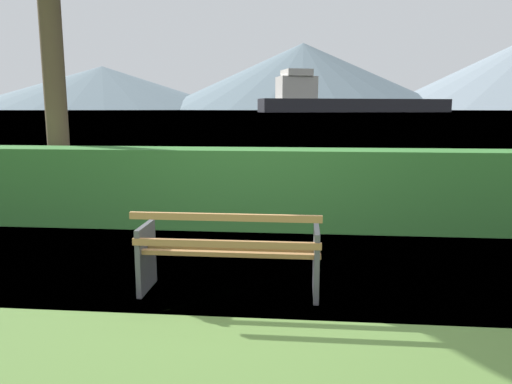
{
  "coord_description": "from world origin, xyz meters",
  "views": [
    {
      "loc": [
        0.7,
        -4.61,
        1.82
      ],
      "look_at": [
        0.0,
        2.74,
        0.54
      ],
      "focal_mm": 34.24,
      "sensor_mm": 36.0,
      "label": 1
    }
  ],
  "objects_px": {
    "cargo_ship_large": "(342,101)",
    "park_bench": "(229,252)",
    "fishing_boat_near": "(392,110)",
    "sailboat_mid": "(56,111)"
  },
  "relations": [
    {
      "from": "fishing_boat_near",
      "to": "sailboat_mid",
      "type": "relative_size",
      "value": 0.62
    },
    {
      "from": "cargo_ship_large",
      "to": "fishing_boat_near",
      "type": "xyz_separation_m",
      "value": [
        26.65,
        29.77,
        -4.17
      ]
    },
    {
      "from": "cargo_ship_large",
      "to": "fishing_boat_near",
      "type": "bearing_deg",
      "value": 48.17
    },
    {
      "from": "sailboat_mid",
      "to": "cargo_ship_large",
      "type": "bearing_deg",
      "value": 3.0
    },
    {
      "from": "fishing_boat_near",
      "to": "park_bench",
      "type": "bearing_deg",
      "value": -100.36
    },
    {
      "from": "park_bench",
      "to": "fishing_boat_near",
      "type": "distance_m",
      "value": 244.5
    },
    {
      "from": "park_bench",
      "to": "sailboat_mid",
      "type": "height_order",
      "value": "sailboat_mid"
    },
    {
      "from": "cargo_ship_large",
      "to": "park_bench",
      "type": "bearing_deg",
      "value": -94.7
    },
    {
      "from": "sailboat_mid",
      "to": "fishing_boat_near",
      "type": "bearing_deg",
      "value": 13.46
    },
    {
      "from": "park_bench",
      "to": "sailboat_mid",
      "type": "bearing_deg",
      "value": 117.84
    }
  ]
}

